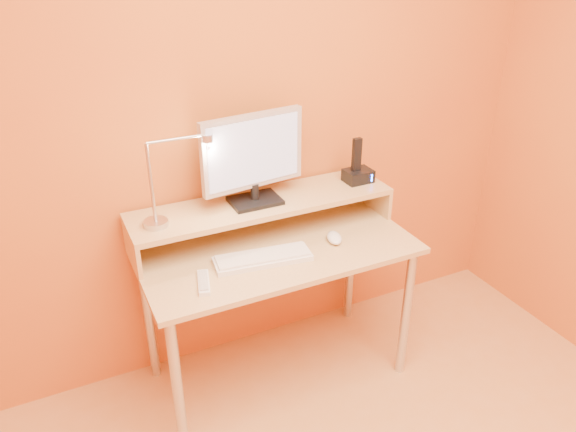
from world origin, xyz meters
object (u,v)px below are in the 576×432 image
phone_dock (358,176)px  mouse (334,238)px  lamp_base (156,223)px  remote_control (204,283)px  monitor_panel (253,151)px  keyboard (263,259)px

phone_dock → mouse: 0.37m
lamp_base → remote_control: (0.11, -0.26, -0.16)m
mouse → remote_control: size_ratio=0.69×
remote_control → lamp_base: bearing=127.6°
monitor_panel → lamp_base: bearing=177.9°
monitor_panel → phone_dock: monitor_panel is taller
mouse → keyboard: bearing=-160.2°
monitor_panel → mouse: bearing=-45.3°
lamp_base → mouse: size_ratio=0.89×
phone_dock → keyboard: bearing=-160.0°
monitor_panel → remote_control: monitor_panel is taller
phone_dock → keyboard: phone_dock is taller
mouse → remote_control: bearing=-155.9°
lamp_base → mouse: 0.77m
monitor_panel → remote_control: size_ratio=2.91×
remote_control → mouse: bearing=21.8°
phone_dock → mouse: (-0.25, -0.21, -0.17)m
keyboard → mouse: 0.35m
remote_control → phone_dock: bearing=33.3°
monitor_panel → mouse: size_ratio=4.24×
lamp_base → mouse: (0.74, -0.18, -0.15)m
monitor_panel → keyboard: bearing=-112.4°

